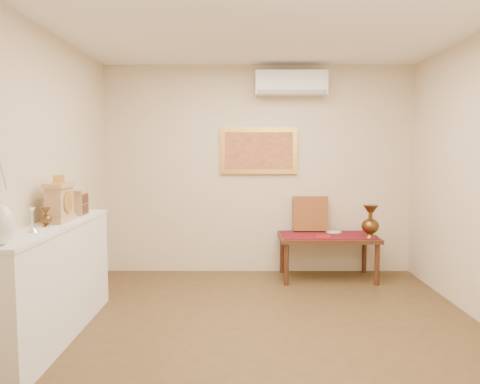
{
  "coord_description": "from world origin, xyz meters",
  "views": [
    {
      "loc": [
        -0.22,
        -3.88,
        1.59
      ],
      "look_at": [
        -0.24,
        1.15,
        1.16
      ],
      "focal_mm": 35.0,
      "sensor_mm": 36.0,
      "label": 1
    }
  ],
  "objects_px": {
    "wooden_chest": "(78,203)",
    "low_table": "(328,240)",
    "brass_urn_tall": "(370,218)",
    "mantel_clock": "(60,202)",
    "display_ledge": "(53,282)"
  },
  "relations": [
    {
      "from": "brass_urn_tall",
      "to": "wooden_chest",
      "type": "height_order",
      "value": "wooden_chest"
    },
    {
      "from": "display_ledge",
      "to": "wooden_chest",
      "type": "xyz_separation_m",
      "value": [
        0.02,
        0.58,
        0.61
      ]
    },
    {
      "from": "brass_urn_tall",
      "to": "display_ledge",
      "type": "relative_size",
      "value": 0.23
    },
    {
      "from": "display_ledge",
      "to": "mantel_clock",
      "type": "xyz_separation_m",
      "value": [
        0.02,
        0.16,
        0.66
      ]
    },
    {
      "from": "brass_urn_tall",
      "to": "wooden_chest",
      "type": "distance_m",
      "value": 3.34
    },
    {
      "from": "wooden_chest",
      "to": "low_table",
      "type": "relative_size",
      "value": 0.2
    },
    {
      "from": "wooden_chest",
      "to": "low_table",
      "type": "height_order",
      "value": "wooden_chest"
    },
    {
      "from": "brass_urn_tall",
      "to": "mantel_clock",
      "type": "bearing_deg",
      "value": -153.79
    },
    {
      "from": "brass_urn_tall",
      "to": "display_ledge",
      "type": "xyz_separation_m",
      "value": [
        -3.16,
        -1.71,
        -0.3
      ]
    },
    {
      "from": "low_table",
      "to": "display_ledge",
      "type": "bearing_deg",
      "value": -144.9
    },
    {
      "from": "brass_urn_tall",
      "to": "low_table",
      "type": "distance_m",
      "value": 0.6
    },
    {
      "from": "wooden_chest",
      "to": "brass_urn_tall",
      "type": "bearing_deg",
      "value": 19.83
    },
    {
      "from": "brass_urn_tall",
      "to": "mantel_clock",
      "type": "relative_size",
      "value": 1.16
    },
    {
      "from": "wooden_chest",
      "to": "low_table",
      "type": "bearing_deg",
      "value": 26.12
    },
    {
      "from": "brass_urn_tall",
      "to": "mantel_clock",
      "type": "height_order",
      "value": "mantel_clock"
    }
  ]
}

